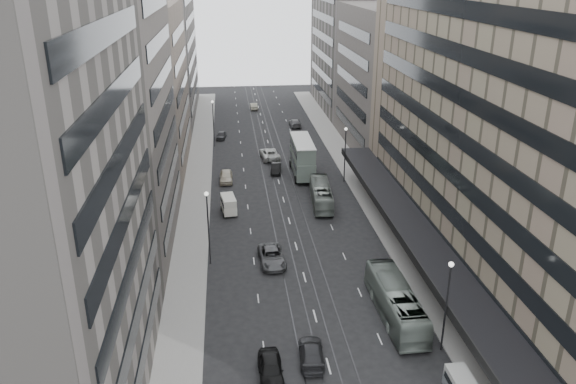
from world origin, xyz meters
name	(u,v)px	position (x,y,z in m)	size (l,w,h in m)	color
ground	(317,322)	(0.00, 0.00, 0.00)	(220.00, 220.00, 0.00)	black
sidewalk_right	(355,175)	(12.00, 37.50, 0.07)	(4.00, 125.00, 0.15)	gray
sidewalk_left	(198,181)	(-12.00, 37.50, 0.07)	(4.00, 125.00, 0.15)	gray
department_store	(525,131)	(21.45, 8.00, 14.95)	(19.20, 60.00, 30.00)	#766C56
building_right_mid	(394,79)	(21.50, 52.00, 12.00)	(15.00, 28.00, 24.00)	#4E4844
building_right_far	(356,45)	(21.50, 82.00, 14.00)	(15.00, 32.00, 28.00)	slate
building_left_a	(4,218)	(-21.50, -8.00, 15.00)	(15.00, 28.00, 30.00)	slate
building_left_b	(91,96)	(-21.50, 19.00, 17.00)	(15.00, 26.00, 34.00)	#4E4844
building_left_c	(133,88)	(-21.50, 46.00, 12.50)	(15.00, 28.00, 25.00)	#75665B
building_left_d	(155,49)	(-21.50, 79.00, 14.00)	(15.00, 38.00, 28.00)	slate
lamp_right_near	(447,296)	(9.70, -5.00, 5.20)	(0.44, 0.44, 8.32)	#262628
lamp_right_far	(345,148)	(9.70, 35.00, 5.20)	(0.44, 0.44, 8.32)	#262628
lamp_left_near	(208,220)	(-9.70, 12.00, 5.20)	(0.44, 0.44, 8.32)	#262628
lamp_left_far	(213,118)	(-9.70, 55.00, 5.20)	(0.44, 0.44, 8.32)	#262628
bus_near	(396,302)	(7.20, 0.07, 1.63)	(2.74, 11.70, 3.26)	gray
bus_far	(321,194)	(4.87, 26.90, 1.43)	(2.41, 10.29, 2.87)	gray
double_decker	(302,156)	(3.90, 38.63, 2.99)	(3.23, 10.17, 5.54)	slate
panel_van	(229,204)	(-7.53, 25.20, 1.27)	(2.20, 3.85, 2.31)	silver
sedan_0	(271,369)	(-4.71, -6.82, 0.80)	(1.89, 4.70, 1.60)	black
sedan_2	(272,256)	(-3.08, 11.36, 0.79)	(2.62, 5.68, 1.58)	#4C4D4F
sedan_3	(311,353)	(-1.26, -5.11, 0.71)	(1.98, 4.88, 1.42)	#262628
sedan_4	(226,176)	(-7.77, 36.94, 0.81)	(1.91, 4.74, 1.61)	beige
sedan_5	(276,168)	(-0.01, 40.10, 0.70)	(1.48, 4.24, 1.40)	black
sedan_6	(269,154)	(-0.47, 47.16, 0.85)	(2.83, 6.14, 1.71)	beige
sedan_7	(295,123)	(6.24, 66.93, 0.74)	(2.09, 5.13, 1.49)	#59595C
sedan_8	(221,135)	(-8.50, 59.77, 0.67)	(1.59, 3.96, 1.35)	#292A2C
sedan_9	(254,106)	(-1.21, 82.80, 0.71)	(1.51, 4.33, 1.43)	#B3AE95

